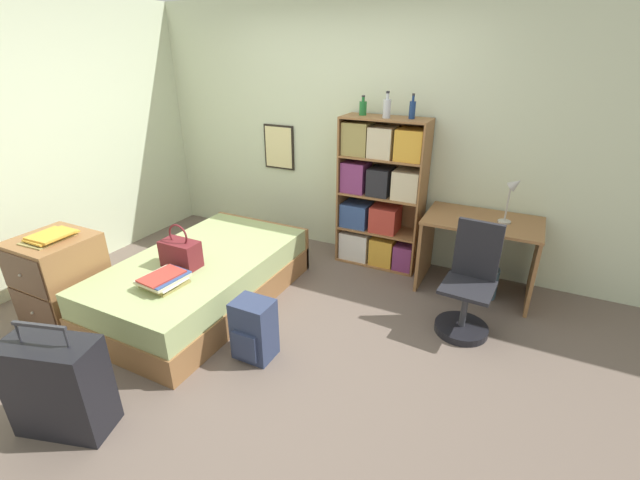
# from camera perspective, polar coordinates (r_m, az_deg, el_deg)

# --- Properties ---
(ground_plane) EXTENTS (14.00, 14.00, 0.00)m
(ground_plane) POSITION_cam_1_polar(r_m,az_deg,el_deg) (3.77, -7.81, -10.23)
(ground_plane) COLOR #66564C
(wall_back) EXTENTS (10.00, 0.09, 2.60)m
(wall_back) POSITION_cam_1_polar(r_m,az_deg,el_deg) (4.66, 3.06, 14.07)
(wall_back) COLOR beige
(wall_back) RESTS_ON ground_plane
(wall_left) EXTENTS (0.06, 10.00, 2.60)m
(wall_left) POSITION_cam_1_polar(r_m,az_deg,el_deg) (4.88, -31.90, 11.00)
(wall_left) COLOR beige
(wall_left) RESTS_ON ground_plane
(bed) EXTENTS (1.11, 1.96, 0.45)m
(bed) POSITION_cam_1_polar(r_m,az_deg,el_deg) (4.01, -15.18, -4.97)
(bed) COLOR olive
(bed) RESTS_ON ground_plane
(handbag) EXTENTS (0.32, 0.18, 0.38)m
(handbag) POSITION_cam_1_polar(r_m,az_deg,el_deg) (3.73, -18.09, -1.66)
(handbag) COLOR maroon
(handbag) RESTS_ON bed
(book_stack_on_bed) EXTENTS (0.31, 0.36, 0.10)m
(book_stack_on_bed) POSITION_cam_1_polar(r_m,az_deg,el_deg) (3.50, -20.11, -5.02)
(book_stack_on_bed) COLOR #99894C
(book_stack_on_bed) RESTS_ON bed
(suitcase) EXTENTS (0.60, 0.41, 0.75)m
(suitcase) POSITION_cam_1_polar(r_m,az_deg,el_deg) (3.06, -31.49, -16.30)
(suitcase) COLOR black
(suitcase) RESTS_ON ground_plane
(dresser) EXTENTS (0.57, 0.58, 0.73)m
(dresser) POSITION_cam_1_polar(r_m,az_deg,el_deg) (4.19, -31.27, -4.37)
(dresser) COLOR olive
(dresser) RESTS_ON ground_plane
(magazine_pile_on_dresser) EXTENTS (0.30, 0.37, 0.05)m
(magazine_pile_on_dresser) POSITION_cam_1_polar(r_m,az_deg,el_deg) (4.02, -32.32, 0.40)
(magazine_pile_on_dresser) COLOR #99894C
(magazine_pile_on_dresser) RESTS_ON dresser
(bookcase) EXTENTS (0.85, 0.35, 1.52)m
(bookcase) POSITION_cam_1_polar(r_m,az_deg,el_deg) (4.40, 7.89, 5.89)
(bookcase) COLOR olive
(bookcase) RESTS_ON ground_plane
(bottle_green) EXTENTS (0.07, 0.07, 0.18)m
(bottle_green) POSITION_cam_1_polar(r_m,az_deg,el_deg) (4.32, 5.75, 17.15)
(bottle_green) COLOR #1E6B2D
(bottle_green) RESTS_ON bookcase
(bottle_brown) EXTENTS (0.07, 0.07, 0.24)m
(bottle_brown) POSITION_cam_1_polar(r_m,az_deg,el_deg) (4.16, 8.91, 17.01)
(bottle_brown) COLOR #B7BCC1
(bottle_brown) RESTS_ON bookcase
(bottle_clear) EXTENTS (0.06, 0.06, 0.22)m
(bottle_clear) POSITION_cam_1_polar(r_m,az_deg,el_deg) (4.15, 12.21, 16.68)
(bottle_clear) COLOR navy
(bottle_clear) RESTS_ON bookcase
(desk) EXTENTS (1.00, 0.64, 0.72)m
(desk) POSITION_cam_1_polar(r_m,az_deg,el_deg) (4.18, 20.48, -0.38)
(desk) COLOR olive
(desk) RESTS_ON ground_plane
(desk_lamp) EXTENTS (0.16, 0.11, 0.43)m
(desk_lamp) POSITION_cam_1_polar(r_m,az_deg,el_deg) (4.01, 24.35, 5.89)
(desk_lamp) COLOR #ADA89E
(desk_lamp) RESTS_ON desk
(desk_chair) EXTENTS (0.42, 0.42, 0.91)m
(desk_chair) POSITION_cam_1_polar(r_m,az_deg,el_deg) (3.65, 19.02, -7.24)
(desk_chair) COLOR black
(desk_chair) RESTS_ON ground_plane
(backpack) EXTENTS (0.29, 0.26, 0.47)m
(backpack) POSITION_cam_1_polar(r_m,az_deg,el_deg) (3.25, -8.82, -11.74)
(backpack) COLOR #2D3856
(backpack) RESTS_ON ground_plane
(waste_bin) EXTENTS (0.28, 0.28, 0.28)m
(waste_bin) POSITION_cam_1_polar(r_m,az_deg,el_deg) (4.27, 20.78, -5.15)
(waste_bin) COLOR slate
(waste_bin) RESTS_ON ground_plane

